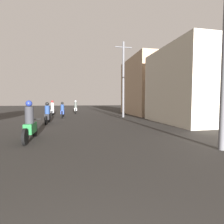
# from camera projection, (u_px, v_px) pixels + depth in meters

# --- Properties ---
(motorcycle_green) EXTENTS (0.60, 2.09, 1.58)m
(motorcycle_green) POSITION_uv_depth(u_px,v_px,m) (30.00, 125.00, 6.79)
(motorcycle_green) COLOR black
(motorcycle_green) RESTS_ON ground_plane
(motorcycle_black) EXTENTS (0.60, 1.95, 1.47)m
(motorcycle_black) POSITION_uv_depth(u_px,v_px,m) (48.00, 115.00, 11.90)
(motorcycle_black) COLOR black
(motorcycle_black) RESTS_ON ground_plane
(motorcycle_blue) EXTENTS (0.60, 2.06, 1.46)m
(motorcycle_blue) POSITION_uv_depth(u_px,v_px,m) (62.00, 111.00, 16.28)
(motorcycle_blue) COLOR black
(motorcycle_blue) RESTS_ON ground_plane
(motorcycle_silver) EXTENTS (0.60, 1.82, 1.59)m
(motorcycle_silver) POSITION_uv_depth(u_px,v_px,m) (53.00, 109.00, 18.66)
(motorcycle_silver) COLOR black
(motorcycle_silver) RESTS_ON ground_plane
(motorcycle_white) EXTENTS (0.60, 2.05, 1.63)m
(motorcycle_white) POSITION_uv_depth(u_px,v_px,m) (76.00, 108.00, 21.71)
(motorcycle_white) COLOR black
(motorcycle_white) RESTS_ON ground_plane
(building_right_near) EXTENTS (4.82, 6.22, 5.22)m
(building_right_near) POSITION_uv_depth(u_px,v_px,m) (194.00, 86.00, 12.45)
(building_right_near) COLOR beige
(building_right_near) RESTS_ON ground_plane
(building_right_far) EXTENTS (4.42, 7.56, 6.35)m
(building_right_far) POSITION_uv_depth(u_px,v_px,m) (148.00, 87.00, 20.18)
(building_right_far) COLOR tan
(building_right_far) RESTS_ON ground_plane
(utility_pole_far) EXTENTS (1.60, 0.20, 7.02)m
(utility_pole_far) POSITION_uv_depth(u_px,v_px,m) (123.00, 78.00, 16.37)
(utility_pole_far) COLOR slate
(utility_pole_far) RESTS_ON ground_plane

